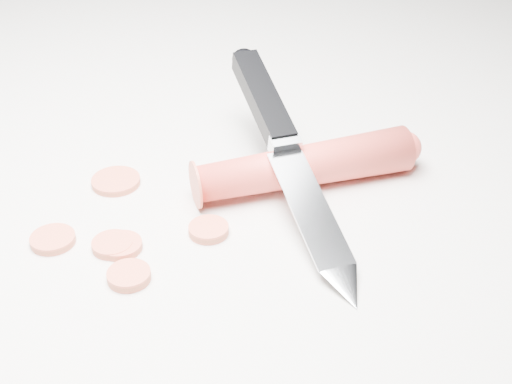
% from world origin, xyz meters
% --- Properties ---
extents(ground, '(2.40, 2.40, 0.00)m').
position_xyz_m(ground, '(0.00, 0.00, 0.00)').
color(ground, silver).
rests_on(ground, ground).
extents(carrot, '(0.16, 0.15, 0.03)m').
position_xyz_m(carrot, '(0.08, 0.05, 0.02)').
color(carrot, red).
rests_on(carrot, ground).
extents(carrot_slice_0, '(0.03, 0.03, 0.01)m').
position_xyz_m(carrot_slice_0, '(-0.01, -0.09, 0.00)').
color(carrot_slice_0, '#E2563C').
rests_on(carrot_slice_0, ground).
extents(carrot_slice_1, '(0.03, 0.03, 0.01)m').
position_xyz_m(carrot_slice_1, '(-0.06, -0.10, 0.00)').
color(carrot_slice_1, '#E2563C').
rests_on(carrot_slice_1, ground).
extents(carrot_slice_2, '(0.03, 0.03, 0.01)m').
position_xyz_m(carrot_slice_2, '(0.04, -0.04, 0.00)').
color(carrot_slice_2, '#E2563C').
rests_on(carrot_slice_2, ground).
extents(carrot_slice_3, '(0.04, 0.04, 0.01)m').
position_xyz_m(carrot_slice_3, '(-0.07, -0.02, 0.00)').
color(carrot_slice_3, '#E2563C').
rests_on(carrot_slice_3, ground).
extents(carrot_slice_4, '(0.03, 0.03, 0.01)m').
position_xyz_m(carrot_slice_4, '(-0.02, -0.09, 0.00)').
color(carrot_slice_4, '#E2563C').
rests_on(carrot_slice_4, ground).
extents(carrot_slice_5, '(0.03, 0.03, 0.01)m').
position_xyz_m(carrot_slice_5, '(0.01, -0.11, 0.00)').
color(carrot_slice_5, '#E2563C').
rests_on(carrot_slice_5, ground).
extents(kitchen_knife, '(0.22, 0.22, 0.08)m').
position_xyz_m(kitchen_knife, '(0.08, 0.03, 0.04)').
color(kitchen_knife, silver).
rests_on(kitchen_knife, ground).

